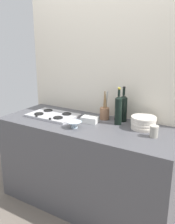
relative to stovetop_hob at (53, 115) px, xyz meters
The scene contains 11 objects.
ground_plane 1.01m from the stovetop_hob, ahead, with size 6.00×6.00×0.00m, color #6B6056.
counter_block 0.64m from the stovetop_hob, ahead, with size 1.80×0.70×0.90m, color #4C4C51.
backsplash_panel 0.59m from the stovetop_hob, 40.16° to the left, with size 1.90×0.06×2.13m, color beige.
stovetop_hob is the anchor object (origin of this frame).
plate_stack 0.96m from the stovetop_hob, ahead, with size 0.23×0.23×0.12m.
wine_bottle_leftmost 0.75m from the stovetop_hob, 19.42° to the left, with size 0.08×0.08×0.35m.
wine_bottle_mid_left 0.72m from the stovetop_hob, 10.81° to the left, with size 0.07×0.07×0.36m.
mixing_bowl 0.43m from the stovetop_hob, 23.66° to the right, with size 0.14×0.14×0.06m.
butter_dish 0.44m from the stovetop_hob, ahead, with size 0.16×0.10×0.06m, color white.
utensil_crock 0.55m from the stovetop_hob, 22.39° to the left, with size 0.10×0.10×0.30m.
condiment_jar_front 1.09m from the stovetop_hob, ahead, with size 0.07×0.07×0.10m.
Camera 1 is at (1.20, -1.96, 1.71)m, focal length 40.11 mm.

